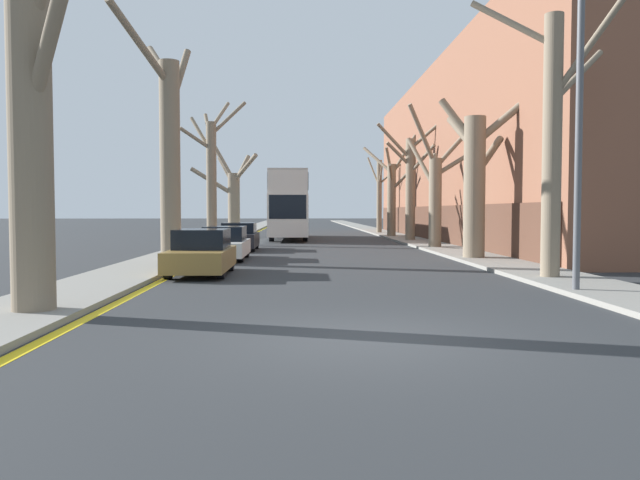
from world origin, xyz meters
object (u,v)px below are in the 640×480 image
Objects in this scene: street_tree_left_1 at (168,149)px; parked_car_1 at (225,244)px; street_tree_right_1 at (475,179)px; street_tree_right_5 at (380,193)px; parked_car_0 at (201,253)px; double_decker_bus at (289,202)px; street_tree_right_3 at (411,183)px; parked_car_2 at (239,237)px; street_tree_left_0 at (33,126)px; street_tree_right_0 at (554,135)px; street_tree_left_2 at (212,173)px; street_tree_left_3 at (232,195)px; lamp_post at (576,88)px; street_tree_right_2 at (436,189)px; street_tree_right_4 at (392,193)px.

street_tree_left_1 reaches higher than parked_car_1.
street_tree_right_1 is 28.00m from street_tree_right_5.
parked_car_0 is at bearing -152.00° from street_tree_right_1.
double_decker_bus reaches higher than parked_car_0.
street_tree_right_3 is 1.90× the size of parked_car_1.
parked_car_2 is (-9.68, -21.49, -2.73)m from street_tree_right_5.
parked_car_1 is at bearing 176.24° from street_tree_right_1.
street_tree_right_0 is (11.73, 5.35, 0.53)m from street_tree_left_0.
parked_car_0 is (-9.76, -5.19, -2.51)m from street_tree_right_1.
street_tree_right_1 reaches higher than parked_car_1.
street_tree_right_5 is at bearing 55.36° from street_tree_left_2.
parked_car_0 is (-2.26, -23.77, -1.88)m from double_decker_bus.
street_tree_left_3 is 0.94× the size of street_tree_right_0.
lamp_post is at bearing -76.34° from double_decker_bus.
street_tree_left_0 reaches higher than parked_car_1.
street_tree_left_0 is at bearing -98.03° from parked_car_1.
street_tree_right_3 is 8.63m from double_decker_bus.
street_tree_right_0 is 14.36m from street_tree_right_2.
street_tree_right_5 is 34.68m from parked_car_0.
street_tree_right_1 is 1.62× the size of parked_car_0.
parked_car_0 is (-9.68, -33.19, -2.73)m from street_tree_right_5.
street_tree_right_4 is at bearing 17.45° from double_decker_bus.
street_tree_right_2 is at bearing 90.15° from street_tree_right_0.
street_tree_right_5 is 23.73m from parked_car_2.
street_tree_left_0 is 1.03× the size of street_tree_left_3.
street_tree_left_3 is at bearing 127.52° from street_tree_right_2.
street_tree_left_3 is at bearing 90.38° from street_tree_left_2.
street_tree_right_1 is at bearing -68.02° from double_decker_bus.
lamp_post is at bearing -92.12° from street_tree_right_2.
street_tree_right_5 reaches higher than parked_car_1.
street_tree_right_3 reaches higher than street_tree_right_4.
parked_car_1 is at bearing -97.19° from double_decker_bus.
street_tree_left_3 is 32.09m from street_tree_right_0.
double_decker_bus is at bearing 60.40° from street_tree_left_2.
street_tree_left_2 is at bearing 96.83° from parked_car_0.
parked_car_2 is (0.00, 11.70, -0.01)m from parked_car_0.
street_tree_right_3 is at bearing 39.61° from parked_car_2.
street_tree_left_3 is at bearing 97.19° from parked_car_2.
street_tree_left_3 is at bearing 94.18° from parked_car_0.
street_tree_right_3 reaches higher than double_decker_bus.
street_tree_right_3 reaches higher than street_tree_left_3.
street_tree_right_0 reaches higher than street_tree_right_1.
street_tree_left_0 is 0.87× the size of street_tree_left_1.
street_tree_left_3 is 14.33m from street_tree_right_3.
street_tree_right_2 is 7.55m from street_tree_right_3.
street_tree_left_1 is at bearing 89.73° from street_tree_left_0.
lamp_post reaches higher than street_tree_right_3.
parked_car_1 is 5.87m from parked_car_2.
street_tree_right_1 is 10.11m from parked_car_1.
street_tree_left_1 is 1.18× the size of street_tree_left_3.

